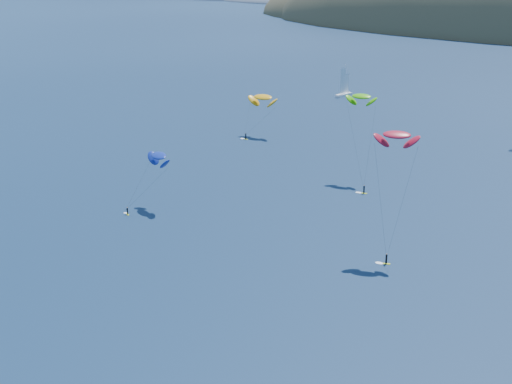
% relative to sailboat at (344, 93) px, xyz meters
% --- Properties ---
extents(sailboat, '(10.18, 8.74, 12.39)m').
position_rel_sailboat_xyz_m(sailboat, '(0.00, 0.00, 0.00)').
color(sailboat, white).
rests_on(sailboat, ground).
extents(kitesurfer_1, '(9.79, 10.03, 14.57)m').
position_rel_sailboat_xyz_m(kitesurfer_1, '(5.90, -70.17, 10.87)').
color(kitesurfer_1, yellow).
rests_on(kitesurfer_1, ground).
extents(kitesurfer_3, '(11.32, 13.66, 22.66)m').
position_rel_sailboat_xyz_m(kitesurfer_3, '(48.98, -94.19, 19.53)').
color(kitesurfer_3, yellow).
rests_on(kitesurfer_3, ground).
extents(kitesurfer_9, '(8.52, 9.00, 25.05)m').
position_rel_sailboat_xyz_m(kitesurfer_9, '(73.78, -134.27, 21.81)').
color(kitesurfer_9, yellow).
rests_on(kitesurfer_9, ground).
extents(kitesurfer_10, '(8.90, 12.18, 13.89)m').
position_rel_sailboat_xyz_m(kitesurfer_10, '(20.45, -137.28, 10.63)').
color(kitesurfer_10, yellow).
rests_on(kitesurfer_10, ground).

